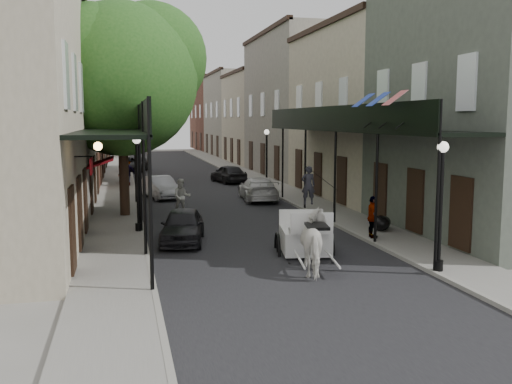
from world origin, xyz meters
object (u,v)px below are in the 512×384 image
tree_far (127,99)px  car_left_mid (160,187)px  lamppost_left (138,182)px  pedestrian_sidewalk_left (127,171)px  car_right_far (228,174)px  car_left_far (135,164)px  car_left_near (183,226)px  tree_near (130,73)px  pedestrian_walking (182,197)px  lamppost_right_far (267,158)px  horse (317,242)px  car_right_near (258,189)px  carriage (303,217)px  lamppost_right_near (441,204)px  pedestrian_sidewalk_right (372,217)px

tree_far → car_left_mid: 9.74m
lamppost_left → tree_far: bearing=90.5°
pedestrian_sidewalk_left → car_right_far: size_ratio=0.49×
pedestrian_sidewalk_left → car_left_far: size_ratio=0.42×
tree_far → pedestrian_sidewalk_left: tree_far is taller
car_left_near → tree_near: bearing=114.7°
car_left_mid → pedestrian_sidewalk_left: bearing=91.5°
lamppost_left → tree_near: bearing=91.3°
lamppost_left → car_right_far: size_ratio=0.97×
tree_far → pedestrian_walking: 15.12m
lamppost_right_far → car_left_near: bearing=-115.6°
pedestrian_sidewalk_left → tree_near: bearing=79.0°
horse → car_right_near: (1.82, 15.00, -0.25)m
horse → carriage: 2.81m
lamppost_left → horse: bearing=-55.1°
tree_far → lamppost_right_near: 27.74m
tree_far → car_right_near: size_ratio=1.93×
lamppost_left → car_left_near: 2.88m
pedestrian_walking → car_right_near: (4.60, 3.92, -0.21)m
car_right_near → horse: bearing=87.9°
pedestrian_walking → pedestrian_sidewalk_left: (-2.36, 11.87, 0.21)m
lamppost_right_far → car_right_near: size_ratio=0.83×
car_left_far → car_right_near: bearing=-58.7°
car_right_near → lamppost_right_near: bearing=100.2°
pedestrian_sidewalk_left → car_left_far: bearing=-105.6°
lamppost_left → car_left_mid: size_ratio=0.98×
car_right_near → lamppost_right_far: bearing=-105.7°
tree_far → lamppost_right_far: tree_far is taller
car_left_far → car_right_far: (6.20, -10.66, 0.03)m
car_left_mid → car_left_far: (-1.00, 17.57, 0.00)m
car_left_far → car_right_near: car_right_near is taller
tree_far → lamppost_left: (0.15, -18.18, -3.79)m
tree_far → carriage: (5.49, -22.42, -4.67)m
tree_far → lamppost_right_far: (8.35, -6.18, -3.79)m
car_left_far → car_right_far: size_ratio=1.17×
pedestrian_sidewalk_left → car_left_far: (0.76, 11.72, -0.44)m
car_left_mid → car_right_far: 8.65m
tree_near → pedestrian_sidewalk_right: tree_near is taller
lamppost_right_far → pedestrian_sidewalk_right: (0.10, -15.32, -1.16)m
pedestrian_sidewalk_left → car_right_far: pedestrian_sidewalk_left is taller
lamppost_right_near → carriage: 4.80m
horse → pedestrian_sidewalk_left: (-5.14, 22.96, 0.16)m
tree_far → car_left_mid: bearing=-78.5°
lamppost_right_near → carriage: lamppost_right_near is taller
pedestrian_sidewalk_left → lamppost_right_far: bearing=143.1°
carriage → pedestrian_walking: carriage is taller
tree_near → pedestrian_sidewalk_left: bearing=90.8°
lamppost_right_near → pedestrian_sidewalk_right: (0.10, 4.68, -1.16)m
tree_near → car_right_near: bearing=29.4°
tree_far → car_left_near: size_ratio=2.36×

